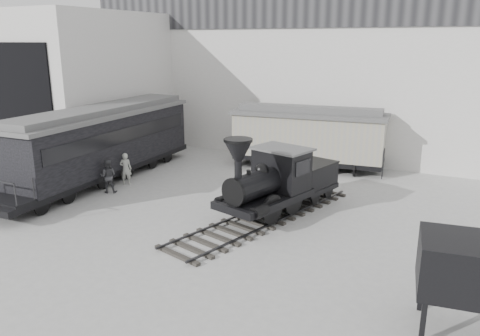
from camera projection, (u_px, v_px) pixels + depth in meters
The scene contains 9 objects.
ground at pixel (210, 245), 17.24m from camera, with size 90.00×90.00×0.00m, color #9E9E9B.
north_wall at pixel (332, 70), 28.68m from camera, with size 34.00×2.51×11.00m.
west_pavilion at pixel (96, 84), 30.93m from camera, with size 7.00×12.11×9.00m.
locomotive at pixel (276, 184), 20.02m from camera, with size 4.82×10.44×3.61m.
boxcar at pixel (308, 136), 27.28m from camera, with size 9.15×3.74×3.65m.
passenger_coach at pixel (103, 143), 24.94m from camera, with size 3.52×13.80×3.66m.
visitor_a at pixel (126, 169), 24.32m from camera, with size 0.61×0.40×1.68m, color #B8BAAF.
visitor_b at pixel (108, 176), 23.00m from camera, with size 0.81×0.63×1.68m, color #3E3E41.
coal_hopper at pixel (468, 274), 11.64m from camera, with size 2.60×2.23×2.58m.
Camera 1 is at (8.13, -13.68, 7.30)m, focal length 35.00 mm.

